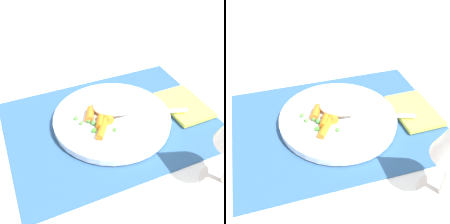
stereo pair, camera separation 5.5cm
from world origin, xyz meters
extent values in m
plane|color=white|center=(0.00, 0.00, 0.00)|extent=(2.40, 2.40, 0.00)
cube|color=#2D5684|center=(0.00, 0.00, 0.00)|extent=(0.41, 0.31, 0.01)
cylinder|color=white|center=(0.00, 0.00, 0.01)|extent=(0.23, 0.23, 0.01)
ellipsoid|color=beige|center=(-0.02, -0.02, 0.04)|extent=(0.11, 0.07, 0.03)
cylinder|color=orange|center=(0.03, 0.03, 0.03)|extent=(0.04, 0.05, 0.01)
cylinder|color=orange|center=(0.04, -0.01, 0.03)|extent=(0.03, 0.04, 0.02)
cylinder|color=orange|center=(0.01, -0.01, 0.03)|extent=(0.02, 0.04, 0.01)
cylinder|color=orange|center=(0.03, 0.01, 0.03)|extent=(0.04, 0.05, 0.01)
cylinder|color=orange|center=(0.01, 0.00, 0.03)|extent=(0.02, 0.05, 0.02)
sphere|color=#54B544|center=(0.01, 0.04, 0.02)|extent=(0.01, 0.01, 0.01)
sphere|color=#4D9140|center=(0.02, 0.01, 0.02)|extent=(0.01, 0.01, 0.01)
sphere|color=green|center=(0.02, -0.01, 0.02)|extent=(0.01, 0.01, 0.01)
sphere|color=green|center=(-0.01, 0.00, 0.02)|extent=(0.01, 0.01, 0.01)
sphere|color=green|center=(0.05, 0.03, 0.02)|extent=(0.01, 0.01, 0.01)
sphere|color=#56A940|center=(0.07, -0.02, 0.02)|extent=(0.01, 0.01, 0.01)
sphere|color=#568E3B|center=(0.06, 0.00, 0.02)|extent=(0.01, 0.01, 0.01)
sphere|color=#589242|center=(0.01, -0.02, 0.02)|extent=(0.01, 0.01, 0.01)
sphere|color=#439347|center=(0.04, 0.01, 0.02)|extent=(0.01, 0.01, 0.01)
sphere|color=#5B9A42|center=(0.00, -0.02, 0.02)|extent=(0.01, 0.01, 0.01)
sphere|color=#539744|center=(0.00, 0.00, 0.02)|extent=(0.01, 0.01, 0.01)
sphere|color=#4A913F|center=(0.05, 0.00, 0.02)|extent=(0.01, 0.01, 0.01)
sphere|color=green|center=(0.04, 0.03, 0.02)|extent=(0.01, 0.01, 0.01)
cube|color=silver|center=(0.02, -0.01, 0.02)|extent=(0.05, 0.03, 0.01)
cube|color=silver|center=(-0.07, 0.02, 0.02)|extent=(0.15, 0.05, 0.01)
cylinder|color=silver|center=(-0.11, 0.21, 0.00)|extent=(0.08, 0.08, 0.00)
cube|color=#EAE54C|center=(-0.16, 0.02, 0.01)|extent=(0.08, 0.12, 0.01)
camera|label=1|loc=(0.17, 0.40, 0.39)|focal=45.54mm
camera|label=2|loc=(0.12, 0.41, 0.39)|focal=45.54mm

